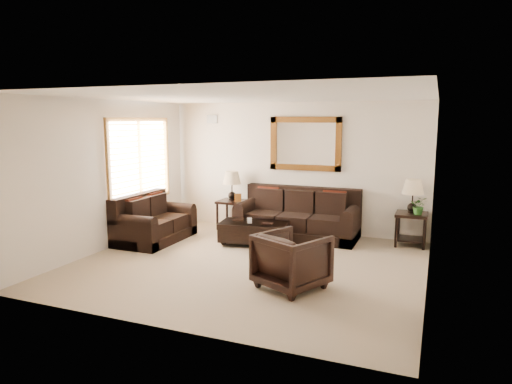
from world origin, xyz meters
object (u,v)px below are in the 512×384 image
at_px(sofa, 298,219).
at_px(end_table_left, 232,191).
at_px(armchair, 292,258).
at_px(end_table_right, 412,203).
at_px(coffee_table, 254,231).
at_px(loveseat, 152,224).

relative_size(sofa, end_table_left, 1.92).
xyz_separation_m(end_table_left, armchair, (2.27, -2.92, -0.38)).
bearing_deg(sofa, end_table_right, 3.88).
bearing_deg(armchair, sofa, -49.30).
bearing_deg(sofa, end_table_left, 174.50).
bearing_deg(coffee_table, sofa, 47.74).
xyz_separation_m(sofa, end_table_right, (2.16, 0.15, 0.46)).
bearing_deg(coffee_table, loveseat, -174.90).
height_order(sofa, end_table_right, end_table_right).
xyz_separation_m(loveseat, end_table_right, (4.71, 1.49, 0.48)).
height_order(sofa, end_table_left, end_table_left).
distance_m(end_table_left, end_table_right, 3.68).
xyz_separation_m(sofa, end_table_left, (-1.53, 0.15, 0.46)).
bearing_deg(loveseat, end_table_left, -34.47).
distance_m(sofa, loveseat, 2.89).
bearing_deg(loveseat, sofa, -62.21).
bearing_deg(armchair, end_table_right, -90.09).
height_order(sofa, loveseat, sofa).
relative_size(loveseat, armchair, 1.86).
distance_m(loveseat, armchair, 3.59).
distance_m(sofa, end_table_left, 1.60).
height_order(loveseat, armchair, loveseat).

